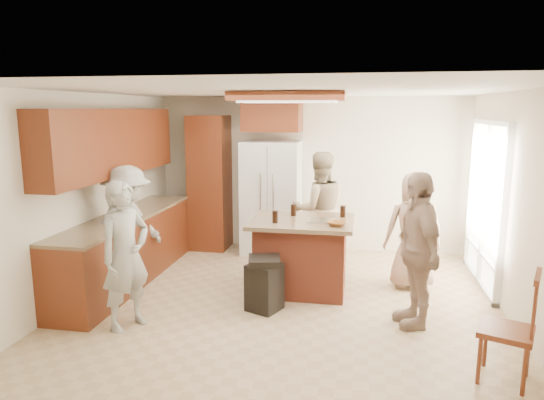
% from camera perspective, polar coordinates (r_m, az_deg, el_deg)
% --- Properties ---
extents(person_front_left, '(0.64, 0.71, 1.58)m').
position_cam_1_polar(person_front_left, '(5.32, -16.85, -6.29)').
color(person_front_left, '#9B9B93').
rests_on(person_front_left, ground).
extents(person_behind_left, '(0.95, 0.76, 1.70)m').
position_cam_1_polar(person_behind_left, '(7.12, 5.56, -1.14)').
color(person_behind_left, tan).
rests_on(person_behind_left, ground).
extents(person_behind_right, '(0.79, 0.55, 1.52)m').
position_cam_1_polar(person_behind_right, '(6.51, 16.34, -3.44)').
color(person_behind_right, '#A1836E').
rests_on(person_behind_right, ground).
extents(person_side_right, '(0.72, 1.07, 1.67)m').
position_cam_1_polar(person_side_right, '(5.37, 16.69, -5.63)').
color(person_side_right, tan).
rests_on(person_side_right, ground).
extents(person_counter, '(0.79, 1.14, 1.61)m').
position_cam_1_polar(person_counter, '(6.39, -16.55, -3.30)').
color(person_counter, '#9A9B92').
rests_on(person_counter, ground).
extents(left_cabinetry, '(0.64, 3.00, 2.30)m').
position_cam_1_polar(left_cabinetry, '(6.69, -17.25, -1.41)').
color(left_cabinetry, maroon).
rests_on(left_cabinetry, ground).
extents(back_wall_units, '(1.80, 0.60, 2.45)m').
position_cam_1_polar(back_wall_units, '(7.95, -5.53, 3.96)').
color(back_wall_units, maroon).
rests_on(back_wall_units, ground).
extents(refrigerator, '(0.90, 0.76, 1.80)m').
position_cam_1_polar(refrigerator, '(7.76, -0.06, 0.27)').
color(refrigerator, white).
rests_on(refrigerator, ground).
extents(kitchen_island, '(1.28, 1.03, 0.93)m').
position_cam_1_polar(kitchen_island, '(6.22, 3.48, -6.42)').
color(kitchen_island, '#9C3E28').
rests_on(kitchen_island, ground).
extents(island_items, '(0.93, 0.67, 0.15)m').
position_cam_1_polar(island_items, '(5.99, 5.80, -2.24)').
color(island_items, silver).
rests_on(island_items, kitchen_island).
extents(trash_bin, '(0.45, 0.45, 0.63)m').
position_cam_1_polar(trash_bin, '(5.67, -0.90, -9.79)').
color(trash_bin, black).
rests_on(trash_bin, ground).
extents(spindle_chair, '(0.54, 0.54, 0.99)m').
position_cam_1_polar(spindle_chair, '(4.68, 26.11, -13.71)').
color(spindle_chair, maroon).
rests_on(spindle_chair, ground).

